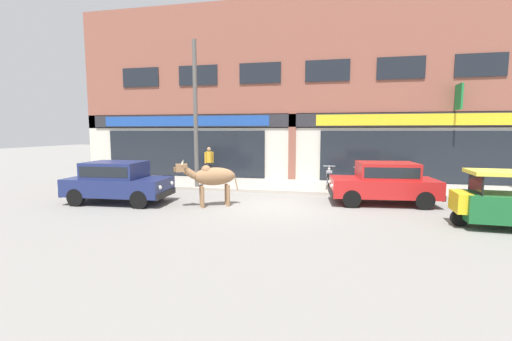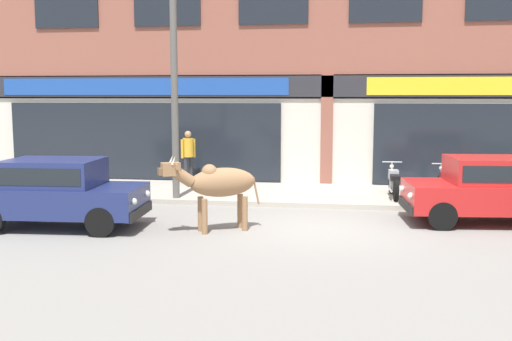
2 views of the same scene
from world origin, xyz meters
name	(u,v)px [view 1 (image 1 of 2)]	position (x,y,z in m)	size (l,w,h in m)	color
ground_plane	(273,205)	(0.00, 0.00, 0.00)	(90.00, 90.00, 0.00)	gray
sidewalk	(287,186)	(0.00, 3.93, 0.06)	(19.00, 3.46, 0.13)	#A8A093
shop_building	(293,96)	(0.00, 5.92, 4.26)	(23.00, 1.40, 8.96)	#8E5142
cow	(212,177)	(-2.00, -0.57, 1.01)	(1.93, 1.31, 1.61)	#936B47
car_0	(117,180)	(-5.43, -0.74, 0.81)	(3.68, 1.79, 1.46)	black
car_1	(384,181)	(3.71, 1.05, 0.81)	(3.72, 1.91, 1.46)	black
auto_rickshaw	(496,204)	(6.10, -1.49, 0.66)	(2.01, 1.23, 1.52)	black
motorcycle_0	(329,179)	(1.84, 3.47, 0.51)	(0.52, 1.81, 0.88)	black
motorcycle_1	(361,180)	(3.13, 3.25, 0.51)	(0.52, 1.81, 0.88)	black
pedestrian	(209,159)	(-4.10, 4.94, 1.11)	(0.37, 0.39, 1.60)	#2D2D33
utility_pole	(196,115)	(-3.78, 2.50, 3.22)	(0.18, 0.18, 6.19)	#595651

